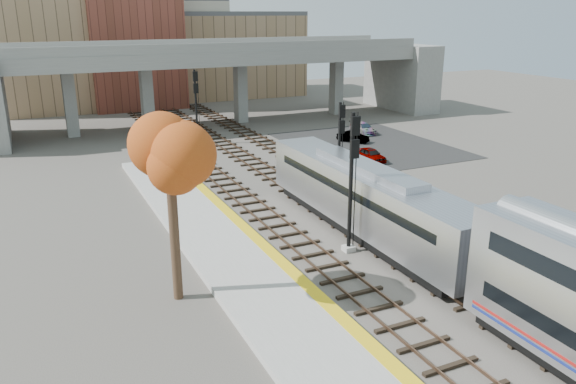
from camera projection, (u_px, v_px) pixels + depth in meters
name	position (u px, v px, depth m)	size (l,w,h in m)	color
ground	(445.00, 301.00, 25.80)	(160.00, 160.00, 0.00)	#47423D
platform	(304.00, 334.00, 22.81)	(4.50, 60.00, 0.35)	#9E9E99
yellow_strip	(345.00, 320.00, 23.52)	(0.70, 60.00, 0.01)	yellow
tracks	(330.00, 212.00, 36.91)	(10.70, 95.00, 0.25)	black
overpass	(223.00, 73.00, 64.73)	(54.00, 12.00, 9.50)	slate
buildings_far	(150.00, 46.00, 81.18)	(43.00, 21.00, 20.60)	#967657
parking_lot	(368.00, 145.00, 55.56)	(14.00, 18.00, 0.04)	black
locomotive	(366.00, 198.00, 32.74)	(3.02, 19.05, 4.10)	#A8AAB2
signal_mast_near	(351.00, 183.00, 29.86)	(0.60, 0.64, 7.74)	#9E9E99
signal_mast_mid	(339.00, 152.00, 38.84)	(0.60, 0.64, 6.84)	#9E9E99
signal_mast_far	(196.00, 107.00, 54.99)	(0.60, 0.64, 7.32)	#9E9E99
tree	(169.00, 156.00, 23.99)	(3.60, 3.60, 9.14)	#382619
car_a	(371.00, 155.00, 49.43)	(1.36, 3.39, 1.15)	#99999E
car_b	(353.00, 137.00, 56.60)	(1.13, 3.24, 1.07)	#99999E
car_c	(363.00, 128.00, 60.68)	(1.58, 3.88, 1.13)	#99999E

